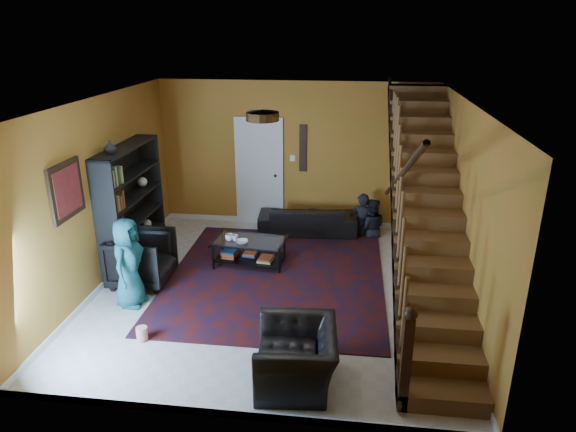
{
  "coord_description": "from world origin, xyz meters",
  "views": [
    {
      "loc": [
        1.06,
        -6.81,
        3.77
      ],
      "look_at": [
        0.16,
        0.4,
        1.04
      ],
      "focal_mm": 32.0,
      "sensor_mm": 36.0,
      "label": 1
    }
  ],
  "objects_px": {
    "sofa": "(308,219)",
    "armchair_left": "(142,258)",
    "coffee_table": "(250,250)",
    "bookshelf": "(132,209)",
    "armchair_right": "(297,357)"
  },
  "relations": [
    {
      "from": "sofa",
      "to": "armchair_left",
      "type": "distance_m",
      "value": 3.3
    },
    {
      "from": "coffee_table",
      "to": "armchair_left",
      "type": "bearing_deg",
      "value": -151.28
    },
    {
      "from": "bookshelf",
      "to": "sofa",
      "type": "height_order",
      "value": "bookshelf"
    },
    {
      "from": "armchair_left",
      "to": "armchair_right",
      "type": "xyz_separation_m",
      "value": [
        2.61,
        -2.07,
        -0.08
      ]
    },
    {
      "from": "sofa",
      "to": "armchair_left",
      "type": "xyz_separation_m",
      "value": [
        -2.34,
        -2.32,
        0.13
      ]
    },
    {
      "from": "bookshelf",
      "to": "armchair_right",
      "type": "bearing_deg",
      "value": -42.19
    },
    {
      "from": "sofa",
      "to": "armchair_right",
      "type": "height_order",
      "value": "armchair_right"
    },
    {
      "from": "sofa",
      "to": "coffee_table",
      "type": "bearing_deg",
      "value": 57.06
    },
    {
      "from": "armchair_left",
      "to": "coffee_table",
      "type": "distance_m",
      "value": 1.73
    },
    {
      "from": "bookshelf",
      "to": "armchair_right",
      "type": "xyz_separation_m",
      "value": [
        2.97,
        -2.69,
        -0.64
      ]
    },
    {
      "from": "sofa",
      "to": "bookshelf",
      "type": "bearing_deg",
      "value": 28.35
    },
    {
      "from": "sofa",
      "to": "armchair_right",
      "type": "xyz_separation_m",
      "value": [
        0.27,
        -4.39,
        0.06
      ]
    },
    {
      "from": "bookshelf",
      "to": "sofa",
      "type": "relative_size",
      "value": 1.08
    },
    {
      "from": "sofa",
      "to": "armchair_left",
      "type": "relative_size",
      "value": 2.09
    },
    {
      "from": "bookshelf",
      "to": "coffee_table",
      "type": "height_order",
      "value": "bookshelf"
    }
  ]
}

